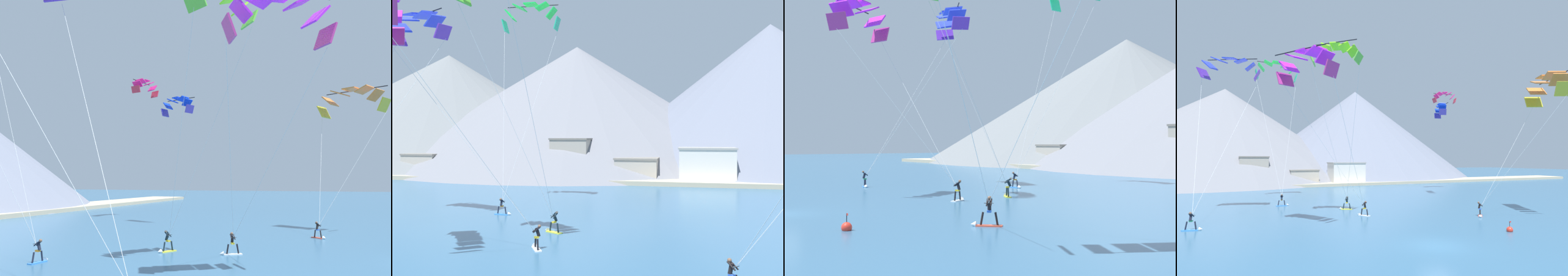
{
  "view_description": "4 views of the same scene",
  "coord_description": "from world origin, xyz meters",
  "views": [
    {
      "loc": [
        -33.03,
        4.81,
        5.61
      ],
      "look_at": [
        1.07,
        17.0,
        9.14
      ],
      "focal_mm": 40.0,
      "sensor_mm": 36.0,
      "label": 1
    },
    {
      "loc": [
        9.47,
        -14.02,
        7.54
      ],
      "look_at": [
        2.44,
        16.52,
        7.45
      ],
      "focal_mm": 40.0,
      "sensor_mm": 36.0,
      "label": 2
    },
    {
      "loc": [
        35.53,
        -8.85,
        4.45
      ],
      "look_at": [
        2.86,
        13.42,
        4.88
      ],
      "focal_mm": 50.0,
      "sensor_mm": 36.0,
      "label": 3
    },
    {
      "loc": [
        -13.49,
        -19.19,
        6.28
      ],
      "look_at": [
        0.18,
        12.47,
        8.84
      ],
      "focal_mm": 28.0,
      "sensor_mm": 36.0,
      "label": 4
    }
  ],
  "objects": [
    {
      "name": "kitesurfer_far_left",
      "position": [
        -0.93,
        18.78,
        0.51
      ],
      "size": [
        1.73,
        1.15,
        1.73
      ],
      "color": "yellow",
      "rests_on": "ground"
    },
    {
      "name": "parafoil_kite_mid_center",
      "position": [
        -15.01,
        21.67,
        17.92
      ],
      "size": [
        7.26,
        10.78,
        17.78
      ],
      "color": "#5E29AE"
    },
    {
      "name": "kitesurfer_near_lead",
      "position": [
        11.4,
        7.93,
        0.48
      ],
      "size": [
        1.45,
        1.57,
        1.7
      ],
      "color": "#E54C33",
      "rests_on": "ground"
    },
    {
      "name": "parafoil_kite_far_right",
      "position": [
        -8.17,
        8.52,
        15.32
      ],
      "size": [
        10.29,
        8.15,
        15.17
      ],
      "color": "#BA2F84"
    },
    {
      "name": "kitesurfer_near_trail",
      "position": [
        -7.89,
        25.13,
        0.49
      ],
      "size": [
        1.77,
        0.62,
        1.7
      ],
      "color": "#337FDB",
      "rests_on": "ground"
    },
    {
      "name": "shore_building_old_town",
      "position": [
        -39.55,
        60.31,
        2.19
      ],
      "size": [
        6.81,
        6.42,
        4.36
      ],
      "color": "#B7AD9E",
      "rests_on": "ground"
    },
    {
      "name": "mountain_peak_east_shoulder",
      "position": [
        -58.79,
        101.13,
        15.73
      ],
      "size": [
        103.44,
        103.44,
        31.46
      ],
      "color": "slate",
      "rests_on": "ground"
    },
    {
      "name": "race_marker_buoy",
      "position": [
        8.58,
        1.22,
        0.16
      ],
      "size": [
        0.56,
        0.56,
        1.02
      ],
      "color": "red",
      "rests_on": "ground"
    },
    {
      "name": "kitesurfer_far_right",
      "position": [
        -0.46,
        13.68,
        0.51
      ],
      "size": [
        1.23,
        1.7,
        1.74
      ],
      "color": "white",
      "rests_on": "ground"
    },
    {
      "name": "kitesurfer_mid_center",
      "position": [
        -17.26,
        12.82,
        0.53
      ],
      "size": [
        1.78,
        0.86,
        1.76
      ],
      "color": "#337FDB",
      "rests_on": "ground"
    },
    {
      "name": "shore_building_promenade_mid",
      "position": [
        -26.27,
        61.41,
        2.85
      ],
      "size": [
        6.87,
        4.27,
        5.67
      ],
      "color": "silver",
      "rests_on": "ground"
    }
  ]
}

